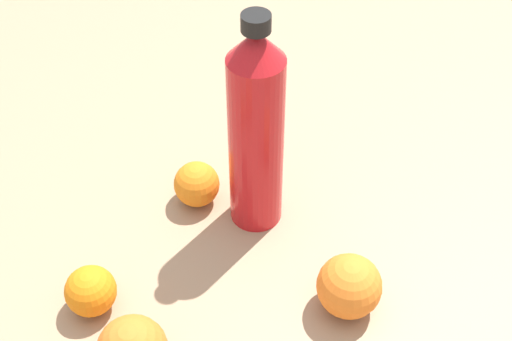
{
  "coord_description": "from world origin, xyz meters",
  "views": [
    {
      "loc": [
        0.15,
        0.59,
        0.7
      ],
      "look_at": [
        -0.02,
        -0.01,
        0.08
      ],
      "focal_mm": 49.45,
      "sensor_mm": 36.0,
      "label": 1
    }
  ],
  "objects_px": {
    "water_bottle": "(256,131)",
    "orange_1": "(91,291)",
    "orange_0": "(349,286)",
    "orange_3": "(197,184)"
  },
  "relations": [
    {
      "from": "orange_3",
      "to": "orange_1",
      "type": "bearing_deg",
      "value": 41.5
    },
    {
      "from": "water_bottle",
      "to": "orange_1",
      "type": "relative_size",
      "value": 5.07
    },
    {
      "from": "orange_0",
      "to": "orange_1",
      "type": "distance_m",
      "value": 0.3
    },
    {
      "from": "water_bottle",
      "to": "orange_0",
      "type": "height_order",
      "value": "water_bottle"
    },
    {
      "from": "orange_0",
      "to": "orange_1",
      "type": "height_order",
      "value": "orange_0"
    },
    {
      "from": "water_bottle",
      "to": "orange_3",
      "type": "xyz_separation_m",
      "value": [
        0.07,
        -0.04,
        -0.12
      ]
    },
    {
      "from": "water_bottle",
      "to": "orange_1",
      "type": "bearing_deg",
      "value": -118.58
    },
    {
      "from": "orange_0",
      "to": "orange_1",
      "type": "xyz_separation_m",
      "value": [
        0.29,
        -0.08,
        -0.01
      ]
    },
    {
      "from": "water_bottle",
      "to": "orange_3",
      "type": "bearing_deg",
      "value": -173.14
    },
    {
      "from": "orange_1",
      "to": "orange_3",
      "type": "height_order",
      "value": "same"
    }
  ]
}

